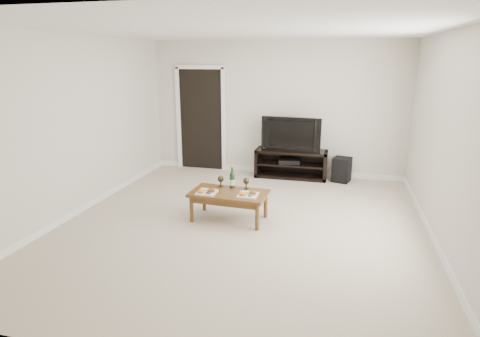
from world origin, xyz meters
The scene contains 14 objects.
floor centered at (0.00, 0.00, 0.00)m, with size 5.50×5.50×0.00m, color #BCAA97.
back_wall centered at (0.00, 2.77, 1.30)m, with size 5.00×0.04×2.60m, color beige.
ceiling centered at (0.00, 0.00, 2.62)m, with size 5.00×5.50×0.04m, color white.
doorway centered at (-1.55, 2.73, 1.02)m, with size 0.90×0.02×2.05m, color black.
media_console centered at (0.36, 2.50, 0.28)m, with size 1.38×0.45×0.55m, color black.
television centered at (0.36, 2.50, 0.88)m, with size 1.13×0.15×0.65m, color black.
av_receiver centered at (0.32, 2.48, 0.33)m, with size 0.40×0.30×0.08m, color black.
subwoofer centered at (1.33, 2.46, 0.23)m, with size 0.31×0.31×0.46m, color black.
coffee_table centered at (-0.23, 0.15, 0.21)m, with size 1.09×0.59×0.42m, color brown.
plate_left centered at (-0.52, 0.04, 0.45)m, with size 0.27×0.27×0.07m, color white.
plate_right centered at (0.07, 0.06, 0.45)m, with size 0.27×0.27×0.07m, color white.
wine_bottle centered at (-0.24, 0.34, 0.59)m, with size 0.07×0.07×0.35m, color #0D3218.
goblet_left centered at (-0.42, 0.36, 0.51)m, with size 0.09×0.09×0.17m, color #332B1C, non-canonical shape.
goblet_right centered at (-0.02, 0.35, 0.51)m, with size 0.09×0.09×0.17m, color #332B1C, non-canonical shape.
Camera 1 is at (1.25, -5.06, 2.27)m, focal length 30.00 mm.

